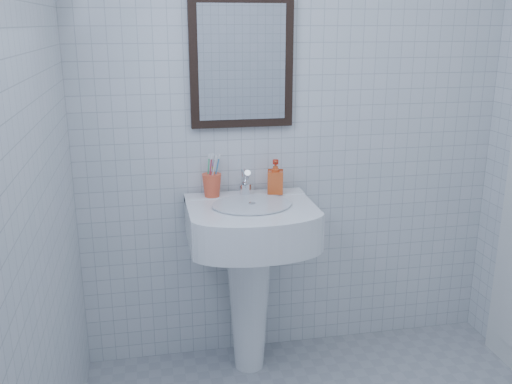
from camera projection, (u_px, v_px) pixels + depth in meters
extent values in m
cube|color=silver|center=(295.00, 122.00, 2.87)|extent=(2.20, 0.02, 2.50)
cube|color=silver|center=(16.00, 208.00, 1.54)|extent=(0.02, 2.40, 2.50)
cone|color=white|center=(249.00, 301.00, 2.90)|extent=(0.23, 0.23, 0.75)
cube|color=white|center=(251.00, 222.00, 2.72)|extent=(0.60, 0.43, 0.18)
cube|color=white|center=(244.00, 196.00, 2.85)|extent=(0.60, 0.11, 0.03)
cylinder|color=silver|center=(252.00, 204.00, 2.66)|extent=(0.37, 0.37, 0.01)
cylinder|color=silver|center=(245.00, 189.00, 2.82)|extent=(0.06, 0.06, 0.06)
cylinder|color=silver|center=(246.00, 177.00, 2.78)|extent=(0.03, 0.11, 0.09)
cylinder|color=silver|center=(244.00, 179.00, 2.82)|extent=(0.04, 0.06, 0.10)
imported|color=red|center=(275.00, 176.00, 2.83)|extent=(0.09, 0.09, 0.17)
cube|color=black|center=(242.00, 62.00, 2.72)|extent=(0.50, 0.04, 0.62)
cube|color=silver|center=(242.00, 63.00, 2.70)|extent=(0.42, 0.00, 0.54)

